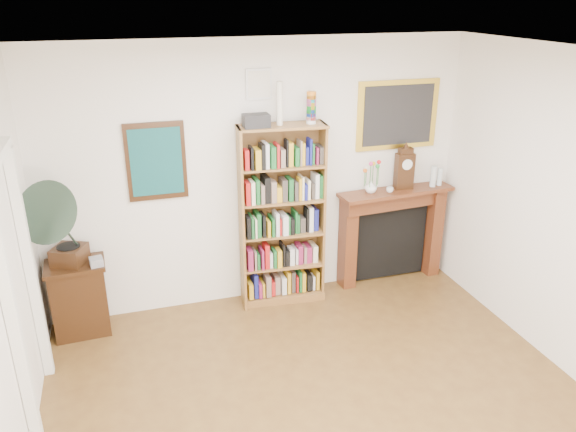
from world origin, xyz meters
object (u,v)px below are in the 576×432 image
(mantel_clock, at_px, (404,169))
(flower_vase, at_px, (371,187))
(side_cabinet, at_px, (80,298))
(bookshelf, at_px, (282,206))
(bottle_right, at_px, (440,177))
(fireplace, at_px, (391,227))
(bottle_left, at_px, (433,176))
(gramophone, at_px, (62,219))
(cd_stack, at_px, (96,262))
(teacup, at_px, (390,190))

(mantel_clock, relative_size, flower_vase, 3.50)
(side_cabinet, xyz_separation_m, mantel_clock, (3.54, 0.09, 0.98))
(bookshelf, distance_m, bottle_right, 1.89)
(side_cabinet, height_order, fireplace, fireplace)
(bottle_left, bearing_deg, fireplace, 172.12)
(mantel_clock, bearing_deg, fireplace, 165.09)
(side_cabinet, height_order, bottle_right, bottle_right)
(side_cabinet, height_order, flower_vase, flower_vase)
(fireplace, distance_m, gramophone, 3.54)
(bookshelf, relative_size, bottle_right, 11.31)
(side_cabinet, xyz_separation_m, flower_vase, (3.13, 0.07, 0.82))
(gramophone, relative_size, bottle_left, 3.87)
(fireplace, height_order, flower_vase, flower_vase)
(gramophone, xyz_separation_m, bottle_left, (3.93, 0.20, -0.03))
(cd_stack, relative_size, bottle_left, 0.50)
(side_cabinet, bearing_deg, fireplace, -0.47)
(teacup, bearing_deg, bookshelf, 178.69)
(bottle_right, bearing_deg, side_cabinet, -178.90)
(bottle_left, distance_m, bottle_right, 0.10)
(side_cabinet, xyz_separation_m, cd_stack, (0.21, -0.11, 0.42))
(bottle_left, relative_size, bottle_right, 1.20)
(side_cabinet, bearing_deg, flower_vase, -1.27)
(teacup, height_order, bottle_left, bottle_left)
(flower_vase, bearing_deg, cd_stack, -176.59)
(fireplace, bearing_deg, flower_vase, -174.19)
(cd_stack, relative_size, flower_vase, 0.89)
(gramophone, bearing_deg, teacup, 26.89)
(gramophone, height_order, mantel_clock, gramophone)
(bookshelf, relative_size, cd_stack, 18.86)
(side_cabinet, height_order, teacup, teacup)
(bookshelf, distance_m, fireplace, 1.41)
(gramophone, xyz_separation_m, teacup, (3.37, 0.15, -0.12))
(gramophone, height_order, bottle_right, gramophone)
(teacup, bearing_deg, flower_vase, 164.86)
(bottle_left, xyz_separation_m, bottle_right, (0.09, 0.02, -0.02))
(side_cabinet, distance_m, flower_vase, 3.24)
(fireplace, bearing_deg, teacup, -139.10)
(bottle_left, bearing_deg, cd_stack, -177.41)
(teacup, bearing_deg, mantel_clock, 21.67)
(mantel_clock, xyz_separation_m, teacup, (-0.21, -0.08, -0.20))
(cd_stack, xyz_separation_m, flower_vase, (2.92, 0.17, 0.40))
(fireplace, distance_m, bottle_left, 0.74)
(mantel_clock, relative_size, teacup, 5.98)
(bookshelf, xyz_separation_m, gramophone, (-2.14, -0.18, 0.19))
(flower_vase, bearing_deg, mantel_clock, 3.66)
(cd_stack, relative_size, teacup, 1.53)
(bookshelf, xyz_separation_m, teacup, (1.23, -0.03, 0.07))
(bottle_right, bearing_deg, teacup, -174.45)
(flower_vase, bearing_deg, fireplace, 9.95)
(side_cabinet, height_order, gramophone, gramophone)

